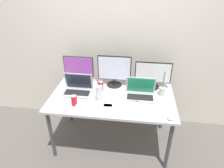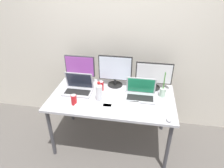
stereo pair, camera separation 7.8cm
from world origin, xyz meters
The scene contains 15 objects.
ground_plane centered at (0.00, 0.00, 0.00)m, with size 16.00×16.00×0.00m, color #5B5651.
wall_back centered at (0.00, 0.59, 1.30)m, with size 7.00×0.08×2.60m, color silver.
work_desk centered at (0.00, 0.00, 0.68)m, with size 1.52×0.83×0.74m.
monitor_left centered at (-0.50, 0.32, 0.93)m, with size 0.41×0.22×0.38m.
monitor_center centered at (-0.01, 0.29, 0.96)m, with size 0.44×0.20×0.42m.
monitor_right centered at (0.49, 0.30, 0.93)m, with size 0.47×0.20×0.36m.
laptop_silver centered at (-0.44, 0.05, 0.80)m, with size 0.36×0.24×0.25m.
laptop_secondary centered at (0.34, 0.05, 0.80)m, with size 0.36×0.24×0.25m.
keyboard_main centered at (-0.18, -0.26, 0.75)m, with size 0.42×0.14×0.02m, color white.
keyboard_aux centered at (0.13, -0.16, 0.75)m, with size 0.41×0.13×0.02m, color white.
mouse_by_keyboard centered at (0.66, -0.34, 0.76)m, with size 0.06×0.10×0.04m, color silver.
water_bottle centered at (-0.14, -0.09, 0.85)m, with size 0.08×0.08×0.24m.
soda_can_near_keyboard centered at (-0.17, 0.13, 0.80)m, with size 0.07×0.07×0.13m.
soda_can_by_laptop centered at (-0.41, -0.23, 0.80)m, with size 0.07×0.07×0.13m.
bamboo_vase centered at (0.61, 0.12, 0.81)m, with size 0.07×0.07×0.33m.
Camera 2 is at (0.35, -2.03, 2.10)m, focal length 32.00 mm.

